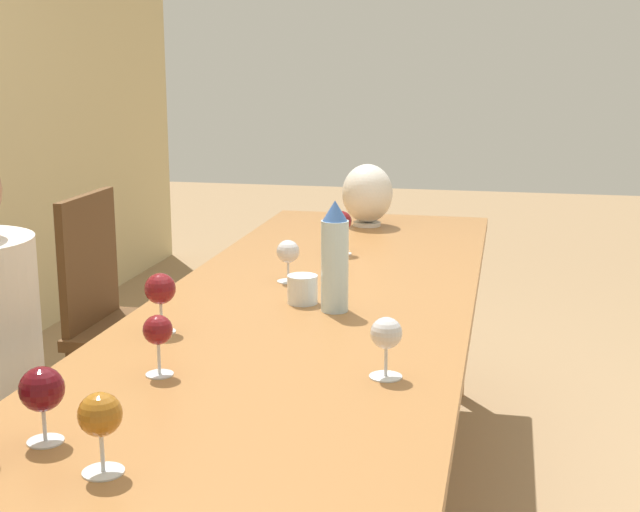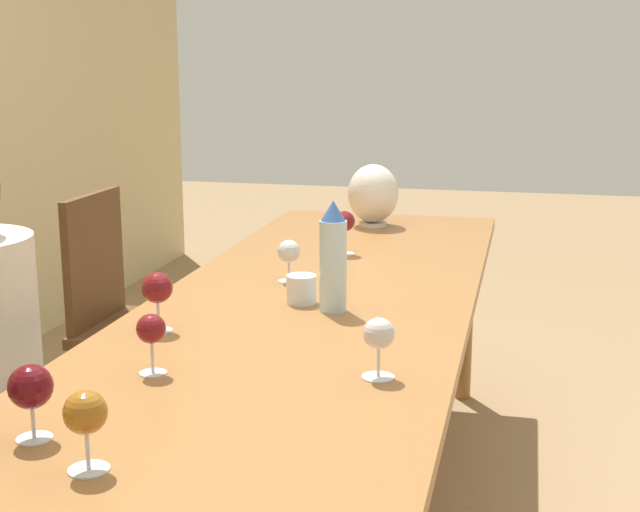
{
  "view_description": "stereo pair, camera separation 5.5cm",
  "coord_description": "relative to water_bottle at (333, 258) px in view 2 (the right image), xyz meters",
  "views": [
    {
      "loc": [
        -2.29,
        -0.5,
        1.38
      ],
      "look_at": [
        0.07,
        0.0,
        0.84
      ],
      "focal_mm": 50.0,
      "sensor_mm": 36.0,
      "label": 1
    },
    {
      "loc": [
        -2.28,
        -0.55,
        1.38
      ],
      "look_at": [
        0.07,
        0.0,
        0.84
      ],
      "focal_mm": 50.0,
      "sensor_mm": 36.0,
      "label": 2
    }
  ],
  "objects": [
    {
      "name": "water_tumbler",
      "position": [
        0.05,
        0.1,
        -0.1
      ],
      "size": [
        0.08,
        0.08,
        0.08
      ],
      "color": "silver",
      "rests_on": "dining_table"
    },
    {
      "name": "wine_glass_0",
      "position": [
        0.27,
        0.19,
        -0.05
      ],
      "size": [
        0.07,
        0.07,
        0.12
      ],
      "color": "silver",
      "rests_on": "dining_table"
    },
    {
      "name": "wine_glass_6",
      "position": [
        0.66,
        0.11,
        -0.03
      ],
      "size": [
        0.07,
        0.07,
        0.15
      ],
      "color": "silver",
      "rests_on": "dining_table"
    },
    {
      "name": "wine_glass_1",
      "position": [
        -0.46,
        -0.2,
        -0.05
      ],
      "size": [
        0.07,
        0.07,
        0.13
      ],
      "color": "silver",
      "rests_on": "dining_table"
    },
    {
      "name": "wine_glass_4",
      "position": [
        -0.54,
        0.26,
        -0.05
      ],
      "size": [
        0.06,
        0.06,
        0.13
      ],
      "color": "silver",
      "rests_on": "dining_table"
    },
    {
      "name": "wine_glass_3",
      "position": [
        -0.97,
        0.18,
        -0.05
      ],
      "size": [
        0.07,
        0.07,
        0.13
      ],
      "color": "silver",
      "rests_on": "dining_table"
    },
    {
      "name": "wine_glass_2",
      "position": [
        -0.89,
        0.33,
        -0.05
      ],
      "size": [
        0.08,
        0.08,
        0.13
      ],
      "color": "silver",
      "rests_on": "dining_table"
    },
    {
      "name": "wine_glass_7",
      "position": [
        -0.27,
        0.37,
        -0.04
      ],
      "size": [
        0.07,
        0.07,
        0.14
      ],
      "color": "silver",
      "rests_on": "dining_table"
    },
    {
      "name": "water_bottle",
      "position": [
        0.0,
        0.0,
        0.0
      ],
      "size": [
        0.07,
        0.07,
        0.29
      ],
      "color": "silver",
      "rests_on": "dining_table"
    },
    {
      "name": "chair_far",
      "position": [
        0.65,
        0.88,
        -0.39
      ],
      "size": [
        0.44,
        0.44,
        0.91
      ],
      "color": "brown",
      "rests_on": "ground_plane"
    },
    {
      "name": "dining_table",
      "position": [
        0.12,
        0.08,
        -0.21
      ],
      "size": [
        2.66,
        0.86,
        0.74
      ],
      "color": "#936033",
      "rests_on": "ground_plane"
    },
    {
      "name": "vase",
      "position": [
        1.18,
        0.1,
        -0.02
      ],
      "size": [
        0.19,
        0.19,
        0.24
      ],
      "color": "silver",
      "rests_on": "dining_table"
    }
  ]
}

